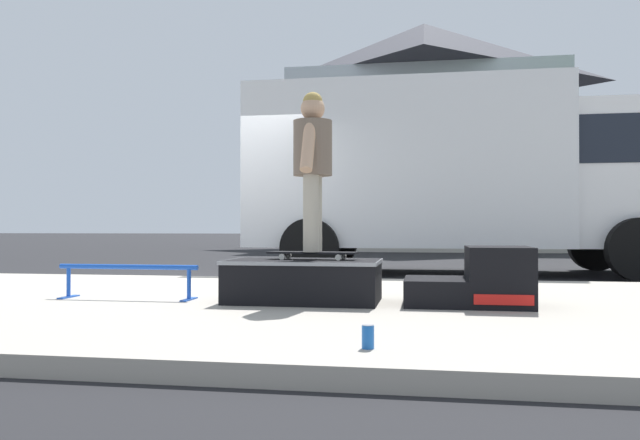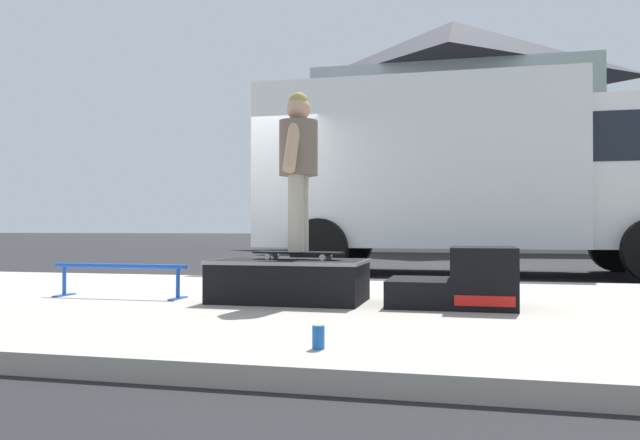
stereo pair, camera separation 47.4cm
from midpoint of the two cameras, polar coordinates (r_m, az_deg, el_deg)
The scene contains 10 objects.
ground_plane at distance 8.94m, azimuth -8.04°, elevation -5.55°, with size 140.00×140.00×0.00m, color black.
sidewalk_slab at distance 6.25m, azimuth -18.19°, elevation -7.07°, with size 50.00×5.00×0.12m, color #A8A093.
skate_box at distance 5.40m, azimuth -0.29°, elevation -5.42°, with size 1.30×0.77×0.36m.
kicker_ramp at distance 5.25m, azimuth 15.47°, elevation -5.45°, with size 1.01×0.69×0.48m.
grind_rail at distance 5.95m, azimuth -15.62°, elevation -4.64°, with size 1.32×0.28×0.31m.
skateboard at distance 5.42m, azimuth 0.53°, elevation -3.03°, with size 0.79×0.27×0.07m.
skater_kid at distance 5.45m, azimuth 0.52°, elevation 5.70°, with size 0.34×0.71×1.39m.
soda_can at distance 3.34m, azimuth 3.98°, elevation -10.60°, with size 0.07×0.07×0.13m.
box_truck at distance 10.55m, azimuth 15.45°, elevation 4.45°, with size 6.91×2.63×3.05m.
house_behind at distance 23.74m, azimuth 12.61°, elevation 7.75°, with size 9.54×8.23×8.40m.
Camera 2 is at (3.48, -8.25, 0.76)m, focal length 35.13 mm.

